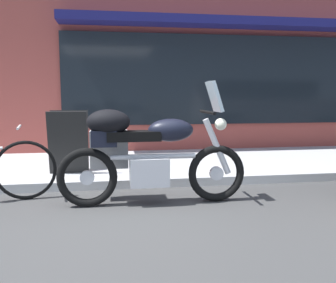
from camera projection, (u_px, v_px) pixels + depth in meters
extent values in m
plane|color=#3C3C3C|center=(106.00, 225.00, 3.59)|extent=(80.00, 80.00, 0.00)
torus|color=black|center=(216.00, 173.00, 4.34)|extent=(0.67, 0.09, 0.67)
cylinder|color=silver|center=(216.00, 173.00, 4.34)|extent=(0.16, 0.06, 0.16)
torus|color=black|center=(87.00, 178.00, 4.12)|extent=(0.67, 0.09, 0.67)
cylinder|color=silver|center=(87.00, 178.00, 4.12)|extent=(0.16, 0.06, 0.16)
cube|color=silver|center=(149.00, 171.00, 4.21)|extent=(0.44, 0.30, 0.32)
cylinder|color=silver|center=(153.00, 157.00, 4.20)|extent=(0.97, 0.07, 0.06)
ellipsoid|color=black|center=(171.00, 130.00, 4.19)|extent=(0.52, 0.28, 0.26)
cube|color=black|center=(134.00, 136.00, 4.13)|extent=(0.60, 0.24, 0.11)
cube|color=black|center=(104.00, 138.00, 4.09)|extent=(0.28, 0.22, 0.18)
cylinder|color=silver|center=(217.00, 146.00, 4.29)|extent=(0.35, 0.07, 0.67)
cylinder|color=black|center=(207.00, 112.00, 4.23)|extent=(0.04, 0.62, 0.04)
cube|color=silver|center=(214.00, 96.00, 4.21)|extent=(0.15, 0.32, 0.35)
sphere|color=#EAEACC|center=(221.00, 124.00, 4.27)|extent=(0.14, 0.14, 0.14)
cube|color=#ACACAC|center=(109.00, 149.00, 4.35)|extent=(0.44, 0.20, 0.44)
cube|color=black|center=(109.00, 148.00, 4.46)|extent=(0.37, 0.02, 0.03)
ellipsoid|color=black|center=(108.00, 122.00, 4.07)|extent=(0.48, 0.32, 0.28)
torus|color=black|center=(26.00, 170.00, 4.41)|extent=(0.71, 0.16, 0.72)
cylinder|color=silver|center=(19.00, 127.00, 4.33)|extent=(0.11, 0.48, 0.03)
cube|color=black|center=(68.00, 143.00, 5.23)|extent=(0.55, 0.19, 0.90)
cube|color=black|center=(69.00, 141.00, 5.45)|extent=(0.55, 0.19, 0.90)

